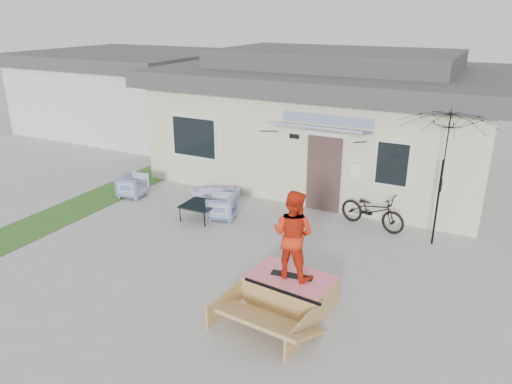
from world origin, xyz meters
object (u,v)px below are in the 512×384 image
at_px(loveseat, 217,189).
at_px(skater, 293,233).
at_px(bicycle, 373,207).
at_px(armchair_right, 222,206).
at_px(coffee_table, 200,211).
at_px(patio_umbrella, 441,174).
at_px(skateboard, 292,275).
at_px(armchair_left, 133,185).
at_px(skate_ramp, 290,289).

xyz_separation_m(loveseat, skater, (4.12, -4.00, 1.16)).
bearing_deg(bicycle, loveseat, 103.99).
bearing_deg(armchair_right, coffee_table, -73.86).
distance_m(patio_umbrella, skateboard, 4.44).
relative_size(armchair_left, coffee_table, 0.87).
distance_m(loveseat, armchair_right, 1.53).
bearing_deg(skateboard, armchair_right, 131.72).
xyz_separation_m(armchair_left, skateboard, (6.40, -2.94, 0.17)).
relative_size(loveseat, armchair_right, 1.91).
bearing_deg(bicycle, coffee_table, 124.04).
distance_m(bicycle, skateboard, 4.06).
height_order(coffee_table, skateboard, skateboard).
bearing_deg(skate_ramp, armchair_left, 160.78).
relative_size(coffee_table, bicycle, 0.49).
xyz_separation_m(bicycle, skateboard, (-0.49, -4.03, -0.02)).
height_order(bicycle, patio_umbrella, patio_umbrella).
xyz_separation_m(loveseat, armchair_right, (0.90, -1.23, 0.09)).
xyz_separation_m(loveseat, patio_umbrella, (6.16, -0.25, 1.48)).
distance_m(armchair_left, skateboard, 7.05).
bearing_deg(coffee_table, patio_umbrella, 12.62).
distance_m(armchair_left, skater, 7.12).
bearing_deg(skateboard, coffee_table, 138.76).
relative_size(armchair_right, skate_ramp, 0.34).
xyz_separation_m(armchair_left, patio_umbrella, (8.44, 0.82, 1.38)).
bearing_deg(patio_umbrella, skateboard, -118.44).
bearing_deg(bicycle, skate_ramp, -173.34).
height_order(loveseat, skater, skater).
bearing_deg(armchair_left, skater, -122.94).
distance_m(armchair_left, armchair_right, 3.19).
distance_m(patio_umbrella, skate_ramp, 4.57).
height_order(bicycle, skateboard, bicycle).
xyz_separation_m(loveseat, armchair_left, (-2.28, -1.07, 0.11)).
relative_size(armchair_right, patio_umbrella, 0.27).
bearing_deg(bicycle, skateboard, -173.35).
distance_m(armchair_left, patio_umbrella, 8.59).
bearing_deg(loveseat, armchair_right, 101.78).
bearing_deg(bicycle, armchair_left, 112.66).
xyz_separation_m(armchair_left, coffee_table, (2.70, -0.47, -0.16)).
xyz_separation_m(coffee_table, skate_ramp, (3.70, -2.52, 0.05)).
height_order(loveseat, patio_umbrella, patio_umbrella).
bearing_deg(patio_umbrella, coffee_table, -167.38).
xyz_separation_m(patio_umbrella, skate_ramp, (-2.04, -3.81, -1.49)).
bearing_deg(coffee_table, armchair_right, 31.59).
relative_size(bicycle, skateboard, 2.19).
distance_m(armchair_left, coffee_table, 2.74).
relative_size(armchair_right, skater, 0.42).
bearing_deg(coffee_table, loveseat, 105.13).
distance_m(coffee_table, bicycle, 4.50).
bearing_deg(loveseat, patio_umbrella, 153.25).
height_order(loveseat, skateboard, skateboard).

